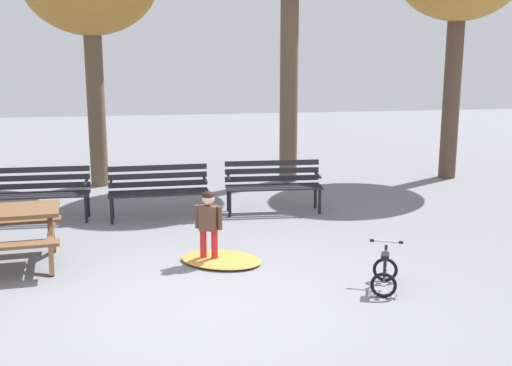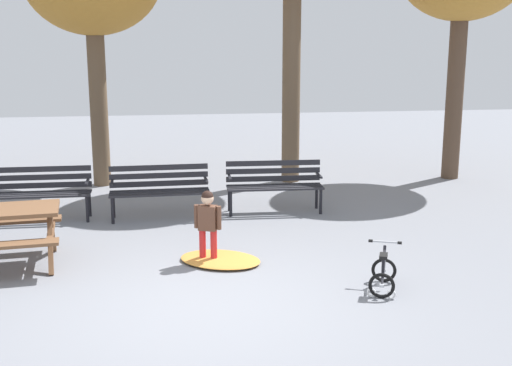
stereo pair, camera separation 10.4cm
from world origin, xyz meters
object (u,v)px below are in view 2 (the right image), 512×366
(park_bench_far_left, at_px, (40,189))
(park_bench_right, at_px, (274,182))
(child_standing, at_px, (208,221))
(kids_bicycle, at_px, (383,274))
(park_bench_left, at_px, (160,187))

(park_bench_far_left, height_order, park_bench_right, same)
(park_bench_right, height_order, child_standing, child_standing)
(kids_bicycle, bearing_deg, park_bench_far_left, 140.61)
(park_bench_far_left, bearing_deg, child_standing, -43.86)
(park_bench_right, bearing_deg, park_bench_far_left, 179.98)
(park_bench_far_left, height_order, park_bench_left, same)
(park_bench_far_left, relative_size, park_bench_right, 0.99)
(park_bench_left, bearing_deg, child_standing, -74.69)
(park_bench_right, xyz_separation_m, kids_bicycle, (0.68, -3.68, -0.31))
(park_bench_right, bearing_deg, park_bench_left, -176.15)
(park_bench_left, bearing_deg, park_bench_right, 3.85)
(park_bench_left, height_order, kids_bicycle, park_bench_left)
(park_bench_left, bearing_deg, park_bench_far_left, 176.10)
(child_standing, bearing_deg, park_bench_left, 105.31)
(park_bench_far_left, relative_size, kids_bicycle, 2.54)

